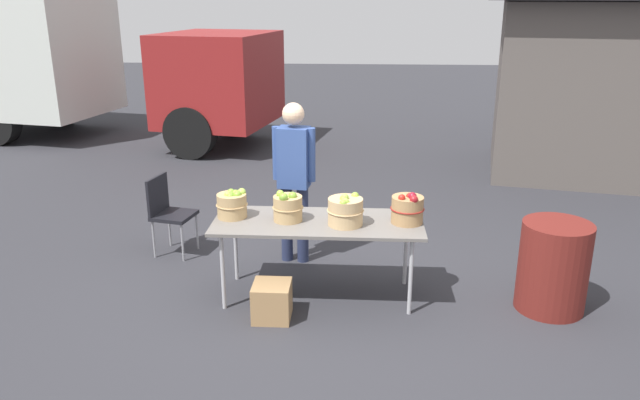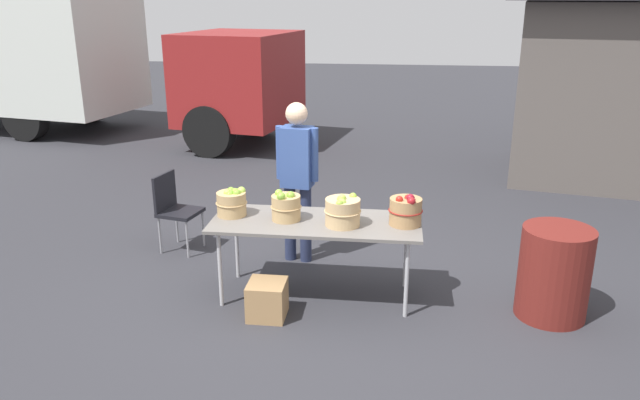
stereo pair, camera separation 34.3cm
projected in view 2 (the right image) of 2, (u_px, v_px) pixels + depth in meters
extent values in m
plane|color=#2D2D33|center=(316.00, 295.00, 5.82)|extent=(40.00, 40.00, 0.00)
cube|color=slate|center=(316.00, 222.00, 5.59)|extent=(1.90, 0.76, 0.03)
cylinder|color=#B2B2B7|center=(220.00, 269.00, 5.52)|extent=(0.04, 0.04, 0.72)
cylinder|color=#B2B2B7|center=(407.00, 279.00, 5.33)|extent=(0.04, 0.04, 0.72)
cylinder|color=#B2B2B7|center=(237.00, 244.00, 6.09)|extent=(0.04, 0.04, 0.72)
cylinder|color=#B2B2B7|center=(406.00, 252.00, 5.89)|extent=(0.04, 0.04, 0.72)
cylinder|color=tan|center=(232.00, 204.00, 5.69)|extent=(0.27, 0.27, 0.22)
torus|color=tan|center=(231.00, 203.00, 5.69)|extent=(0.29, 0.29, 0.01)
sphere|color=#7AA833|center=(230.00, 195.00, 5.63)|extent=(0.07, 0.07, 0.07)
sphere|color=#7AA833|center=(230.00, 193.00, 5.66)|extent=(0.07, 0.07, 0.07)
sphere|color=#8CB738|center=(235.00, 192.00, 5.69)|extent=(0.07, 0.07, 0.07)
sphere|color=#7AA833|center=(237.00, 193.00, 5.64)|extent=(0.08, 0.08, 0.08)
sphere|color=#7AA833|center=(231.00, 190.00, 5.70)|extent=(0.07, 0.07, 0.07)
sphere|color=#9EC647|center=(241.00, 191.00, 5.69)|extent=(0.08, 0.08, 0.08)
sphere|color=#9EC647|center=(227.00, 193.00, 5.64)|extent=(0.07, 0.07, 0.07)
cylinder|color=tan|center=(286.00, 208.00, 5.58)|extent=(0.26, 0.26, 0.23)
torus|color=tan|center=(286.00, 206.00, 5.58)|extent=(0.28, 0.28, 0.01)
sphere|color=#9EC647|center=(288.00, 197.00, 5.55)|extent=(0.08, 0.08, 0.08)
sphere|color=#8CB738|center=(279.00, 193.00, 5.57)|extent=(0.07, 0.07, 0.07)
sphere|color=#7AA833|center=(291.00, 196.00, 5.52)|extent=(0.08, 0.08, 0.08)
sphere|color=#8CB738|center=(290.00, 195.00, 5.59)|extent=(0.07, 0.07, 0.07)
sphere|color=#7AA833|center=(281.00, 197.00, 5.45)|extent=(0.08, 0.08, 0.08)
cylinder|color=tan|center=(343.00, 212.00, 5.44)|extent=(0.31, 0.31, 0.24)
torus|color=tan|center=(343.00, 211.00, 5.44)|extent=(0.33, 0.33, 0.01)
sphere|color=#9EC647|center=(341.00, 198.00, 5.41)|extent=(0.06, 0.06, 0.06)
sphere|color=#8CB738|center=(341.00, 200.00, 5.40)|extent=(0.07, 0.07, 0.07)
sphere|color=#8CB738|center=(340.00, 204.00, 5.30)|extent=(0.07, 0.07, 0.07)
sphere|color=#9EC647|center=(342.00, 198.00, 5.41)|extent=(0.07, 0.07, 0.07)
sphere|color=#9EC647|center=(342.00, 203.00, 5.33)|extent=(0.08, 0.08, 0.08)
sphere|color=#8CB738|center=(353.00, 197.00, 5.49)|extent=(0.07, 0.07, 0.07)
cylinder|color=#A87F51|center=(405.00, 212.00, 5.46)|extent=(0.29, 0.29, 0.24)
torus|color=maroon|center=(406.00, 210.00, 5.46)|extent=(0.31, 0.31, 0.01)
sphere|color=maroon|center=(411.00, 201.00, 5.32)|extent=(0.07, 0.07, 0.07)
sphere|color=#B22319|center=(408.00, 198.00, 5.43)|extent=(0.07, 0.07, 0.07)
sphere|color=#B22319|center=(399.00, 199.00, 5.37)|extent=(0.06, 0.06, 0.06)
sphere|color=maroon|center=(410.00, 198.00, 5.39)|extent=(0.08, 0.08, 0.08)
cylinder|color=#262D4C|center=(306.00, 224.00, 6.45)|extent=(0.12, 0.12, 0.82)
cylinder|color=#262D4C|center=(290.00, 223.00, 6.50)|extent=(0.12, 0.12, 0.82)
cube|color=#334C8C|center=(297.00, 157.00, 6.25)|extent=(0.34, 0.27, 0.62)
sphere|color=beige|center=(297.00, 114.00, 6.10)|extent=(0.22, 0.22, 0.22)
cylinder|color=#334C8C|center=(314.00, 155.00, 6.19)|extent=(0.09, 0.09, 0.55)
cylinder|color=#334C8C|center=(280.00, 152.00, 6.28)|extent=(0.09, 0.09, 0.55)
cube|color=silver|center=(28.00, 51.00, 12.47)|extent=(4.55, 2.98, 2.30)
cube|color=maroon|center=(239.00, 78.00, 11.19)|extent=(2.17, 2.41, 1.60)
cube|color=black|center=(283.00, 61.00, 10.83)|extent=(0.38, 1.74, 0.80)
cylinder|color=black|center=(254.00, 112.00, 12.35)|extent=(0.94, 0.45, 0.90)
cylinder|color=black|center=(209.00, 131.00, 10.64)|extent=(0.94, 0.45, 0.90)
cylinder|color=black|center=(90.00, 101.00, 13.52)|extent=(0.94, 0.45, 0.90)
cylinder|color=black|center=(25.00, 117.00, 11.81)|extent=(0.94, 0.45, 0.90)
cube|color=#59514C|center=(623.00, 92.00, 9.20)|extent=(3.41, 2.94, 2.60)
cube|color=black|center=(180.00, 212.00, 6.72)|extent=(0.48, 0.48, 0.04)
cube|color=black|center=(165.00, 192.00, 6.70)|extent=(0.12, 0.40, 0.40)
cylinder|color=gray|center=(187.00, 239.00, 6.59)|extent=(0.02, 0.02, 0.42)
cylinder|color=gray|center=(203.00, 229.00, 6.89)|extent=(0.02, 0.02, 0.42)
cylinder|color=gray|center=(160.00, 235.00, 6.69)|extent=(0.02, 0.02, 0.42)
cylinder|color=gray|center=(177.00, 225.00, 7.00)|extent=(0.02, 0.02, 0.42)
cylinder|color=maroon|center=(554.00, 273.00, 5.34)|extent=(0.61, 0.61, 0.82)
cube|color=#A87F51|center=(267.00, 300.00, 5.39)|extent=(0.33, 0.33, 0.33)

